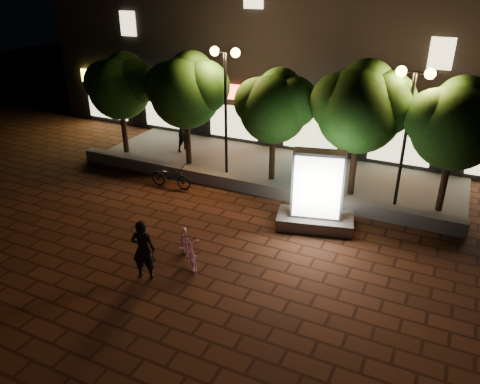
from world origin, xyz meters
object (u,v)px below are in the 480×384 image
Objects in this scene: tree_far_left at (121,84)px; street_lamp_right at (411,102)px; rider at (143,249)px; street_lamp_left at (225,80)px; tree_far_right at (458,121)px; tree_mid at (276,104)px; scooter_parked at (171,177)px; scooter_pink at (188,248)px; tree_left at (187,88)px; tree_right at (362,105)px; ad_kiosk at (317,197)px; pedestrian at (186,132)px.

tree_far_left is 0.93× the size of street_lamp_right.
street_lamp_left is at bearing -98.63° from rider.
tree_far_right reaches higher than tree_far_left.
tree_mid is 5.00m from street_lamp_right.
scooter_parked is at bearing -165.27° from street_lamp_right.
street_lamp_right is 2.90× the size of scooter_pink.
rider is at bearing -157.42° from scooter_parked.
tree_left is 10.50m from tree_far_right.
tree_right is at bearing 17.91° from scooter_pink.
ad_kiosk is (4.79, -2.79, -2.93)m from street_lamp_left.
tree_right reaches higher than scooter_pink.
scooter_parked is (0.58, -2.46, -2.99)m from tree_left.
tree_far_right reaches higher than scooter_pink.
tree_far_right is (10.50, -0.00, -0.08)m from tree_left.
pedestrian reaches higher than scooter_parked.
ad_kiosk is 6.22m from scooter_parked.
tree_far_left reaches higher than scooter_parked.
tree_right is at bearing 170.90° from street_lamp_right.
tree_far_right is at bearing 0.00° from tree_mid.
street_lamp_left is (1.95, -0.26, 0.58)m from tree_left.
tree_left is 0.94× the size of street_lamp_left.
tree_far_right is at bearing -151.01° from rider.
tree_far_right is 1.73× the size of ad_kiosk.
rider is 10.11m from pedestrian.
tree_far_left is 2.69× the size of scooter_pink.
street_lamp_left is at bearing -177.19° from tree_right.
street_lamp_left is 3.01× the size of scooter_pink.
tree_left is 0.98× the size of street_lamp_right.
rider is at bearing -49.30° from tree_far_left.
tree_mid is at bearing 176.96° from street_lamp_right.
street_lamp_left is 8.35m from rider.
tree_left is 7.76m from ad_kiosk.
tree_mid is (7.50, -0.00, -0.08)m from tree_far_left.
pedestrian is (-7.75, 4.31, -0.11)m from ad_kiosk.
street_lamp_left is 1.88× the size of ad_kiosk.
scooter_parked is at bearing -82.08° from rider.
tree_mid is at bearing 131.95° from ad_kiosk.
tree_mid is at bearing -180.00° from tree_far_right.
tree_left is 2.69× the size of rider.
tree_right is 0.98× the size of street_lamp_left.
tree_mid is 6.50m from tree_far_right.
street_lamp_right is (4.95, -0.26, 0.68)m from tree_mid.
street_lamp_right reaches higher than pedestrian.
street_lamp_left reaches higher than pedestrian.
pedestrian is at bearing 171.29° from street_lamp_right.
ad_kiosk is at bearing -48.05° from tree_mid.
street_lamp_right is at bearing -145.16° from rider.
tree_mid reaches higher than pedestrian.
street_lamp_right is at bearing -9.10° from tree_right.
ad_kiosk is (2.74, -3.05, -2.11)m from tree_mid.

